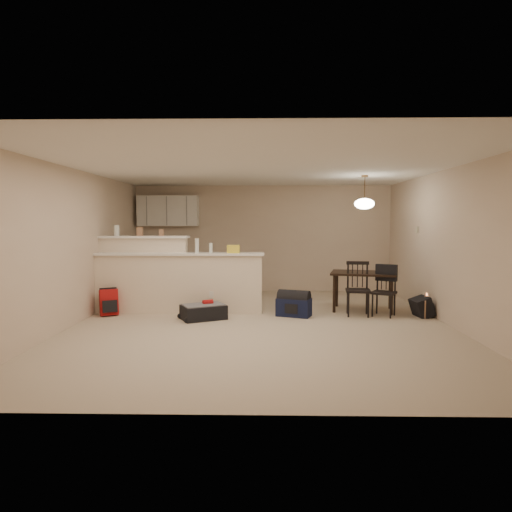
{
  "coord_description": "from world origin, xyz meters",
  "views": [
    {
      "loc": [
        0.07,
        -7.29,
        1.66
      ],
      "look_at": [
        -0.1,
        0.7,
        1.05
      ],
      "focal_mm": 32.0,
      "sensor_mm": 36.0,
      "label": 1
    }
  ],
  "objects_px": {
    "dining_chair_far": "(384,291)",
    "black_daypack": "(422,307)",
    "dining_chair_near": "(358,289)",
    "dining_table": "(363,277)",
    "suitcase": "(203,312)",
    "red_backpack": "(109,302)",
    "navy_duffel": "(294,307)",
    "pendant_lamp": "(364,203)"
  },
  "relations": [
    {
      "from": "dining_chair_near",
      "to": "suitcase",
      "type": "xyz_separation_m",
      "value": [
        -2.68,
        -0.35,
        -0.35
      ]
    },
    {
      "from": "black_daypack",
      "to": "pendant_lamp",
      "type": "bearing_deg",
      "value": 53.57
    },
    {
      "from": "pendant_lamp",
      "to": "suitcase",
      "type": "bearing_deg",
      "value": -164.33
    },
    {
      "from": "red_backpack",
      "to": "black_daypack",
      "type": "relative_size",
      "value": 1.22
    },
    {
      "from": "suitcase",
      "to": "red_backpack",
      "type": "relative_size",
      "value": 1.56
    },
    {
      "from": "navy_duffel",
      "to": "black_daypack",
      "type": "bearing_deg",
      "value": 20.33
    },
    {
      "from": "dining_chair_near",
      "to": "dining_table",
      "type": "bearing_deg",
      "value": 75.31
    },
    {
      "from": "dining_table",
      "to": "dining_chair_far",
      "type": "height_order",
      "value": "dining_chair_far"
    },
    {
      "from": "navy_duffel",
      "to": "black_daypack",
      "type": "xyz_separation_m",
      "value": [
        2.23,
        0.0,
        0.01
      ]
    },
    {
      "from": "dining_chair_near",
      "to": "black_daypack",
      "type": "xyz_separation_m",
      "value": [
        1.1,
        -0.06,
        -0.31
      ]
    },
    {
      "from": "dining_chair_far",
      "to": "black_daypack",
      "type": "bearing_deg",
      "value": 25.68
    },
    {
      "from": "dining_chair_far",
      "to": "suitcase",
      "type": "height_order",
      "value": "dining_chair_far"
    },
    {
      "from": "pendant_lamp",
      "to": "black_daypack",
      "type": "relative_size",
      "value": 1.65
    },
    {
      "from": "dining_chair_far",
      "to": "navy_duffel",
      "type": "distance_m",
      "value": 1.6
    },
    {
      "from": "dining_chair_far",
      "to": "black_daypack",
      "type": "height_order",
      "value": "dining_chair_far"
    },
    {
      "from": "pendant_lamp",
      "to": "red_backpack",
      "type": "xyz_separation_m",
      "value": [
        -4.58,
        -0.52,
        -1.76
      ]
    },
    {
      "from": "red_backpack",
      "to": "navy_duffel",
      "type": "bearing_deg",
      "value": -26.21
    },
    {
      "from": "pendant_lamp",
      "to": "navy_duffel",
      "type": "relative_size",
      "value": 1.07
    },
    {
      "from": "black_daypack",
      "to": "dining_chair_near",
      "type": "bearing_deg",
      "value": 79.82
    },
    {
      "from": "suitcase",
      "to": "navy_duffel",
      "type": "xyz_separation_m",
      "value": [
        1.55,
        0.28,
        0.04
      ]
    },
    {
      "from": "dining_table",
      "to": "navy_duffel",
      "type": "height_order",
      "value": "dining_table"
    },
    {
      "from": "dining_chair_near",
      "to": "suitcase",
      "type": "bearing_deg",
      "value": -165.52
    },
    {
      "from": "dining_chair_near",
      "to": "red_backpack",
      "type": "bearing_deg",
      "value": -172.04
    },
    {
      "from": "black_daypack",
      "to": "dining_chair_far",
      "type": "bearing_deg",
      "value": 80.38
    },
    {
      "from": "dining_chair_near",
      "to": "pendant_lamp",
      "type": "bearing_deg",
      "value": 75.31
    },
    {
      "from": "dining_chair_far",
      "to": "suitcase",
      "type": "relative_size",
      "value": 1.24
    },
    {
      "from": "black_daypack",
      "to": "dining_table",
      "type": "bearing_deg",
      "value": 53.57
    },
    {
      "from": "pendant_lamp",
      "to": "red_backpack",
      "type": "distance_m",
      "value": 4.93
    },
    {
      "from": "pendant_lamp",
      "to": "suitcase",
      "type": "distance_m",
      "value": 3.51
    },
    {
      "from": "dining_chair_far",
      "to": "black_daypack",
      "type": "distance_m",
      "value": 0.71
    },
    {
      "from": "suitcase",
      "to": "red_backpack",
      "type": "height_order",
      "value": "red_backpack"
    },
    {
      "from": "dining_table",
      "to": "suitcase",
      "type": "xyz_separation_m",
      "value": [
        -2.86,
        -0.8,
        -0.51
      ]
    },
    {
      "from": "dining_table",
      "to": "dining_chair_far",
      "type": "distance_m",
      "value": 0.59
    },
    {
      "from": "dining_table",
      "to": "suitcase",
      "type": "relative_size",
      "value": 1.82
    },
    {
      "from": "dining_chair_far",
      "to": "black_daypack",
      "type": "relative_size",
      "value": 2.35
    },
    {
      "from": "navy_duffel",
      "to": "dining_table",
      "type": "bearing_deg",
      "value": 42.0
    },
    {
      "from": "dining_table",
      "to": "black_daypack",
      "type": "distance_m",
      "value": 1.16
    },
    {
      "from": "dining_table",
      "to": "dining_chair_near",
      "type": "distance_m",
      "value": 0.52
    },
    {
      "from": "dining_table",
      "to": "red_backpack",
      "type": "relative_size",
      "value": 2.84
    },
    {
      "from": "navy_duffel",
      "to": "pendant_lamp",
      "type": "bearing_deg",
      "value": 42.0
    },
    {
      "from": "dining_chair_near",
      "to": "suitcase",
      "type": "distance_m",
      "value": 2.72
    },
    {
      "from": "dining_chair_far",
      "to": "black_daypack",
      "type": "xyz_separation_m",
      "value": [
        0.66,
        -0.03,
        -0.27
      ]
    }
  ]
}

